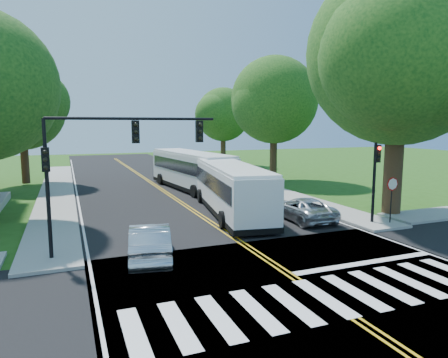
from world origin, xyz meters
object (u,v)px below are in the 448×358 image
signal_ne (375,172)px  hatchback (150,242)px  bus_lead (231,188)px  signal_nw (107,152)px  suv (303,209)px  dark_sedan (244,188)px  bus_follow (191,170)px

signal_ne → hatchback: bearing=-174.4°
bus_lead → hatchback: bearing=55.8°
signal_nw → suv: size_ratio=1.50×
signal_nw → signal_ne: (14.06, 0.01, -1.41)m
signal_nw → dark_sedan: signal_nw is taller
signal_nw → hatchback: size_ratio=1.58×
signal_ne → bus_follow: bearing=110.6°
bus_lead → suv: size_ratio=2.53×
signal_nw → dark_sedan: (11.18, 10.87, -3.76)m
signal_nw → bus_follow: 17.71m
dark_sedan → hatchback: bearing=47.8°
bus_follow → signal_ne: bearing=104.2°
hatchback → suv: 10.24m
signal_nw → bus_follow: bearing=61.9°
hatchback → signal_nw: bearing=-30.9°
signal_ne → bus_follow: (-5.81, 15.43, -1.26)m
signal_nw → signal_ne: signal_nw is taller
signal_nw → suv: 11.85m
signal_nw → hatchback: 4.08m
signal_nw → suv: (11.00, 2.34, -3.71)m
signal_nw → dark_sedan: 16.03m
bus_follow → dark_sedan: (2.93, -4.57, -1.08)m
bus_lead → dark_sedan: bearing=-113.6°
bus_follow → signal_nw: bearing=55.5°
hatchback → bus_follow: bearing=-102.2°
hatchback → signal_ne: bearing=-164.3°
signal_ne → suv: bearing=142.6°
signal_ne → hatchback: (-12.64, -1.24, -2.21)m
signal_nw → bus_lead: 10.03m
bus_follow → suv: bus_follow is taller
suv → bus_lead: bearing=-44.1°
hatchback → dark_sedan: size_ratio=1.07×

